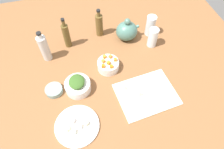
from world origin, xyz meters
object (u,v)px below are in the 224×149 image
object	(u,v)px
cutting_board	(146,94)
teapot	(127,31)
bottle_2	(66,35)
bowl_greens	(78,86)
bowl_carrots	(108,65)
plate_tofu	(77,126)
drinking_glass_1	(153,37)
bottle_1	(99,25)
bottle_0	(44,48)
drinking_glass_0	(151,26)
bowl_small_side	(54,90)

from	to	relation	value
cutting_board	teapot	size ratio (longest dim) A/B	1.96
cutting_board	bottle_2	size ratio (longest dim) A/B	1.45
bowl_greens	bowl_carrots	xyz separation A→B (cm)	(20.58, 10.15, -0.16)
bowl_greens	plate_tofu	bearing A→B (deg)	-102.13
plate_tofu	bowl_greens	size ratio (longest dim) A/B	1.59
bowl_carrots	teapot	distance (cm)	29.41
drinking_glass_1	bottle_1	bearing A→B (deg)	148.24
cutting_board	bowl_greens	bearing A→B (deg)	158.92
plate_tofu	bowl_carrots	distance (cm)	41.01
bottle_2	teapot	bearing A→B (deg)	-5.66
bowl_greens	bottle_0	distance (cm)	32.89
cutting_board	bowl_greens	distance (cm)	39.51
bowl_carrots	bottle_2	bearing A→B (deg)	128.55
teapot	drinking_glass_0	xyz separation A→B (cm)	(17.04, -0.16, 0.58)
bottle_1	drinking_glass_0	size ratio (longest dim) A/B	1.42
cutting_board	plate_tofu	bearing A→B (deg)	-169.30
cutting_board	teapot	bearing A→B (deg)	86.45
bottle_0	drinking_glass_0	distance (cm)	71.59
bottle_1	drinking_glass_1	bearing A→B (deg)	-31.76
bottle_0	drinking_glass_1	xyz separation A→B (cm)	(68.91, -7.18, -2.73)
bottle_0	drinking_glass_0	bearing A→B (deg)	2.70
teapot	bottle_1	bearing A→B (deg)	152.71
cutting_board	bowl_greens	size ratio (longest dim) A/B	2.23
plate_tofu	drinking_glass_1	world-z (taller)	drinking_glass_1
bottle_2	drinking_glass_0	distance (cm)	57.04
bottle_0	bowl_carrots	bearing A→B (deg)	-27.66
teapot	bottle_2	xyz separation A→B (cm)	(-39.81, 3.94, 2.60)
cutting_board	drinking_glass_1	size ratio (longest dim) A/B	2.39
bottle_1	drinking_glass_1	size ratio (longest dim) A/B	1.52
bottle_0	bottle_2	bearing A→B (deg)	27.07
bowl_small_side	teapot	world-z (taller)	teapot
cutting_board	bowl_carrots	distance (cm)	29.34
bottle_1	bowl_carrots	bearing A→B (deg)	-94.04
cutting_board	bottle_1	size ratio (longest dim) A/B	1.58
bottle_2	bottle_1	bearing A→B (deg)	11.79
bowl_greens	bowl_carrots	world-z (taller)	bowl_greens
bottle_1	drinking_glass_0	xyz separation A→B (cm)	(33.95, -8.89, -1.31)
bottle_0	drinking_glass_0	world-z (taller)	bottle_0
bowl_greens	drinking_glass_0	xyz separation A→B (cm)	(56.71, 32.05, 4.16)
teapot	bottle_1	world-z (taller)	bottle_1
plate_tofu	drinking_glass_1	size ratio (longest dim) A/B	1.70
plate_tofu	bottle_2	world-z (taller)	bottle_2
bottle_0	bottle_2	size ratio (longest dim) A/B	0.98
cutting_board	teapot	xyz separation A→B (cm)	(2.88, 46.39, 6.22)
bowl_small_side	plate_tofu	bearing A→B (deg)	-69.61
bowl_small_side	drinking_glass_1	distance (cm)	70.77
plate_tofu	bottle_1	world-z (taller)	bottle_1
teapot	bottle_2	world-z (taller)	bottle_2
bowl_small_side	cutting_board	bearing A→B (deg)	-17.88
teapot	bottle_0	bearing A→B (deg)	-176.29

